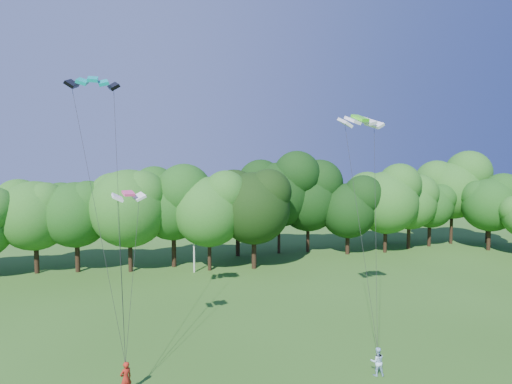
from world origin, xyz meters
name	(u,v)px	position (x,y,z in m)	size (l,w,h in m)	color
utility_pole	(194,235)	(0.46, 32.85, 4.22)	(1.58, 0.59, 8.21)	beige
kite_flyer_left	(126,378)	(-7.72, 10.19, 0.89)	(0.65, 0.43, 1.78)	#A32015
kite_flyer_right	(377,361)	(5.82, 7.30, 0.82)	(0.80, 0.62, 1.64)	#B5DEFC
kite_teal	(93,79)	(-9.09, 15.48, 17.19)	(2.98, 1.39, 0.61)	#059F9A
kite_green	(360,118)	(7.83, 12.29, 15.19)	(3.07, 1.46, 0.64)	#46D920
kite_pink	(128,193)	(-7.27, 13.12, 10.36)	(1.97, 1.20, 0.32)	#ED427F
tree_back_center	(254,197)	(7.32, 32.07, 8.35)	(9.20, 9.20, 13.38)	black
tree_back_east	(386,197)	(31.36, 39.06, 7.12)	(7.85, 7.85, 11.41)	#2F2012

